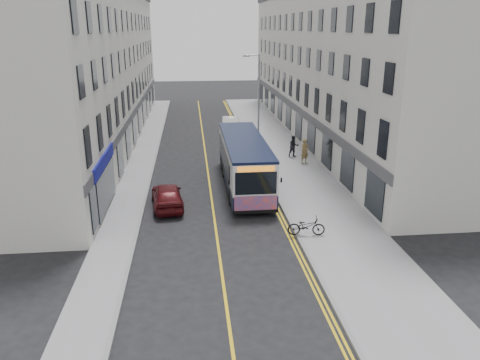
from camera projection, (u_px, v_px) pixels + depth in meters
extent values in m
plane|color=black|center=(216.00, 227.00, 24.40)|extent=(140.00, 140.00, 0.00)
cube|color=gray|center=(287.00, 161.00, 36.35)|extent=(4.50, 64.00, 0.12)
cube|color=gray|center=(140.00, 165.00, 35.22)|extent=(2.00, 64.00, 0.12)
cube|color=slate|center=(258.00, 161.00, 36.12)|extent=(0.18, 64.00, 0.13)
cube|color=slate|center=(154.00, 164.00, 35.32)|extent=(0.18, 64.00, 0.13)
cube|color=gold|center=(207.00, 164.00, 35.74)|extent=(0.12, 64.00, 0.01)
cube|color=gold|center=(253.00, 162.00, 36.10)|extent=(0.10, 64.00, 0.01)
cube|color=gold|center=(255.00, 162.00, 36.12)|extent=(0.10, 64.00, 0.01)
cube|color=silver|center=(325.00, 66.00, 43.37)|extent=(6.00, 46.00, 13.00)
cube|color=silver|center=(99.00, 68.00, 41.32)|extent=(6.00, 46.00, 13.00)
cylinder|color=gray|center=(259.00, 106.00, 36.81)|extent=(0.14, 0.14, 8.00)
cylinder|color=gray|center=(253.00, 55.00, 35.54)|extent=(1.00, 0.08, 0.08)
cube|color=gray|center=(246.00, 56.00, 35.51)|extent=(0.50, 0.18, 0.12)
cube|color=black|center=(244.00, 175.00, 30.42)|extent=(2.48, 10.92, 0.89)
cube|color=silver|center=(244.00, 155.00, 30.00)|extent=(2.48, 10.92, 1.79)
cube|color=black|center=(244.00, 140.00, 29.70)|extent=(2.50, 10.92, 0.16)
cube|color=black|center=(224.00, 156.00, 30.50)|extent=(0.04, 8.54, 1.14)
cube|color=black|center=(262.00, 155.00, 30.76)|extent=(0.04, 8.54, 1.14)
cube|color=black|center=(256.00, 183.00, 24.85)|extent=(2.23, 0.04, 1.24)
cube|color=#F54214|center=(256.00, 204.00, 25.23)|extent=(2.33, 0.04, 0.94)
cube|color=orange|center=(256.00, 169.00, 24.60)|extent=(1.99, 0.04, 0.28)
cylinder|color=black|center=(231.00, 197.00, 27.31)|extent=(0.28, 0.99, 0.99)
cylinder|color=black|center=(269.00, 196.00, 27.53)|extent=(0.28, 0.99, 0.99)
cylinder|color=black|center=(225.00, 170.00, 32.47)|extent=(0.28, 0.99, 0.99)
cylinder|color=black|center=(257.00, 169.00, 32.69)|extent=(0.28, 0.99, 0.99)
cylinder|color=black|center=(223.00, 163.00, 34.16)|extent=(0.28, 0.99, 0.99)
cylinder|color=black|center=(253.00, 162.00, 34.38)|extent=(0.28, 0.99, 0.99)
imported|color=black|center=(306.00, 226.00, 23.05)|extent=(1.90, 0.87, 0.96)
imported|color=olive|center=(305.00, 151.00, 35.12)|extent=(0.80, 0.68, 1.87)
imported|color=black|center=(294.00, 146.00, 36.93)|extent=(0.90, 0.74, 1.70)
imported|color=silver|center=(231.00, 125.00, 45.99)|extent=(2.11, 4.72, 1.51)
imported|color=#480C0F|center=(167.00, 195.00, 26.92)|extent=(2.14, 4.37, 1.43)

